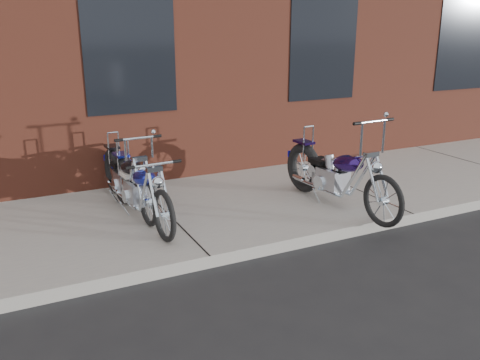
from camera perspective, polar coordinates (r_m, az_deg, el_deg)
ground at (r=5.77m, az=-3.36°, el=-9.87°), size 120.00×120.00×0.00m
sidewalk at (r=7.03m, az=-8.13°, el=-4.28°), size 22.00×3.00×0.15m
chopper_purple at (r=7.21m, az=10.83°, el=0.34°), size 0.58×2.37×1.33m
chopper_blue at (r=6.73m, az=-11.17°, el=-1.16°), size 0.54×2.20×0.95m
chopper_third at (r=7.25m, az=-12.46°, el=0.06°), size 0.53×2.19×1.11m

